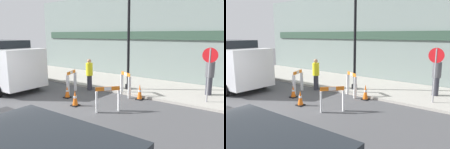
# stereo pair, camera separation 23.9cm
# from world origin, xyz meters

# --- Properties ---
(ground_plane) EXTENTS (60.00, 60.00, 0.00)m
(ground_plane) POSITION_xyz_m (0.00, 0.00, 0.00)
(ground_plane) COLOR #4C4C4F
(sidewalk_slab) EXTENTS (18.00, 3.86, 0.11)m
(sidewalk_slab) POSITION_xyz_m (0.00, 6.43, 0.06)
(sidewalk_slab) COLOR #ADA89E
(sidewalk_slab) RESTS_ON ground_plane
(storefront_facade) EXTENTS (18.00, 0.22, 5.50)m
(storefront_facade) POSITION_xyz_m (0.00, 8.43, 2.75)
(storefront_facade) COLOR gray
(storefront_facade) RESTS_ON ground_plane
(streetlamp_post) EXTENTS (0.44, 0.44, 5.31)m
(streetlamp_post) POSITION_xyz_m (1.52, 5.21, 3.52)
(streetlamp_post) COLOR black
(streetlamp_post) RESTS_ON sidewalk_slab
(stop_sign) EXTENTS (0.60, 0.06, 2.23)m
(stop_sign) POSITION_xyz_m (5.30, 5.25, 1.61)
(stop_sign) COLOR gray
(stop_sign) RESTS_ON sidewalk_slab
(barricade_0) EXTENTS (0.77, 0.51, 1.13)m
(barricade_0) POSITION_xyz_m (1.91, 4.35, 0.60)
(barricade_0) COLOR white
(barricade_0) RESTS_ON ground_plane
(barricade_1) EXTENTS (0.45, 0.89, 1.10)m
(barricade_1) POSITION_xyz_m (-0.57, 3.31, 0.60)
(barricade_1) COLOR white
(barricade_1) RESTS_ON ground_plane
(barricade_2) EXTENTS (0.70, 0.77, 0.97)m
(barricade_2) POSITION_xyz_m (2.51, 2.17, 0.53)
(barricade_2) COLOR white
(barricade_2) RESTS_ON ground_plane
(traffic_cone_0) EXTENTS (0.30, 0.30, 0.64)m
(traffic_cone_0) POSITION_xyz_m (1.01, 1.96, 0.31)
(traffic_cone_0) COLOR black
(traffic_cone_0) RESTS_ON ground_plane
(traffic_cone_1) EXTENTS (0.30, 0.30, 0.57)m
(traffic_cone_1) POSITION_xyz_m (-0.11, 2.57, 0.27)
(traffic_cone_1) COLOR black
(traffic_cone_1) RESTS_ON ground_plane
(traffic_cone_2) EXTENTS (0.30, 0.30, 0.70)m
(traffic_cone_2) POSITION_xyz_m (2.72, 4.25, 0.34)
(traffic_cone_2) COLOR black
(traffic_cone_2) RESTS_ON ground_plane
(person_worker) EXTENTS (0.45, 0.45, 1.62)m
(person_worker) POSITION_xyz_m (-0.23, 4.25, 0.87)
(person_worker) COLOR #33333D
(person_worker) RESTS_ON ground_plane
(person_pedestrian) EXTENTS (0.45, 0.45, 1.73)m
(person_pedestrian) POSITION_xyz_m (5.11, 6.44, 1.04)
(person_pedestrian) COLOR #33333D
(person_pedestrian) RESTS_ON sidewalk_slab
(work_van) EXTENTS (5.24, 2.25, 2.57)m
(work_van) POSITION_xyz_m (-4.43, 1.83, 1.39)
(work_van) COLOR white
(work_van) RESTS_ON ground_plane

